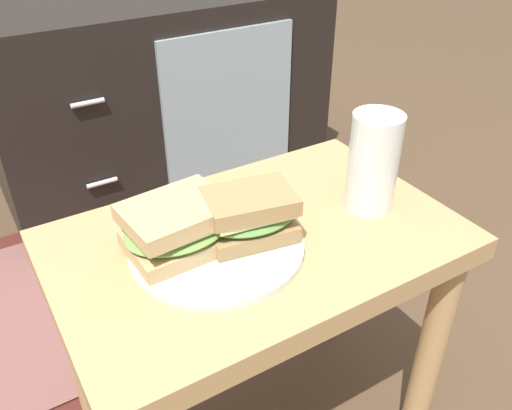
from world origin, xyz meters
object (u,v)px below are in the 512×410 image
beer_glass (373,165)px  tv_cabinet (159,96)px  sandwich_back (250,215)px  plate (215,244)px  sandwich_front (177,227)px

beer_glass → tv_cabinet: bearing=87.0°
sandwich_back → plate: bearing=164.2°
tv_cabinet → plate: (-0.30, -0.94, 0.17)m
tv_cabinet → beer_glass: 1.00m
tv_cabinet → beer_glass: bearing=-93.0°
sandwich_back → beer_glass: bearing=-3.9°
tv_cabinet → beer_glass: size_ratio=6.55×
sandwich_front → beer_glass: 0.29m
plate → sandwich_front: (-0.05, 0.01, 0.04)m
sandwich_back → beer_glass: (0.20, -0.01, 0.03)m
sandwich_front → plate: bearing=-15.8°
plate → sandwich_front: size_ratio=1.63×
tv_cabinet → sandwich_front: size_ratio=6.71×
plate → beer_glass: beer_glass is taller
sandwich_back → sandwich_front: bearing=164.2°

